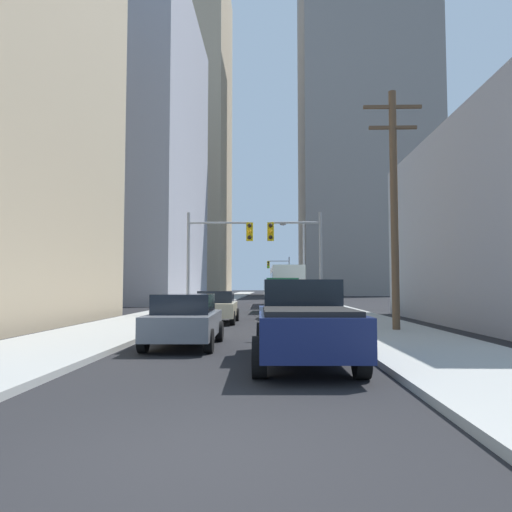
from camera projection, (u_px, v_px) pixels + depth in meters
ground_plane at (185, 460)px, 4.87m from camera, size 400.00×400.00×0.00m
sidewalk_left at (216, 301)px, 54.90m from camera, size 3.90×160.00×0.15m
sidewalk_right at (307, 301)px, 54.63m from camera, size 3.90×160.00×0.15m
city_bus at (286, 284)px, 42.90m from camera, size 2.69×11.54×3.40m
pickup_truck_navy at (303, 322)px, 11.06m from camera, size 2.20×5.44×1.90m
cargo_van_green at (282, 293)px, 32.61m from camera, size 2.16×5.25×2.26m
sedan_grey at (185, 320)px, 14.00m from camera, size 1.95×4.24×1.52m
sedan_beige at (216, 307)px, 23.01m from camera, size 1.95×4.24×1.52m
sedan_white at (285, 304)px, 26.68m from camera, size 1.95×4.26×1.52m
traffic_signal_near_left at (216, 246)px, 27.92m from camera, size 3.82×0.44×6.00m
traffic_signal_near_right at (298, 247)px, 27.79m from camera, size 3.14×0.44×6.00m
traffic_signal_far_right at (280, 270)px, 70.71m from camera, size 3.32×0.44×6.00m
utility_pole_right at (394, 204)px, 18.17m from camera, size 2.20×0.28×9.14m
street_lamp_right at (300, 255)px, 42.64m from camera, size 2.18×0.32×7.50m
building_left_mid_office at (85, 153)px, 54.62m from camera, size 24.44×25.56×33.36m
building_left_far_tower at (169, 132)px, 99.03m from camera, size 23.75×26.27×66.33m
building_right_far_highrise at (364, 112)px, 97.39m from camera, size 25.32×21.25×73.27m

